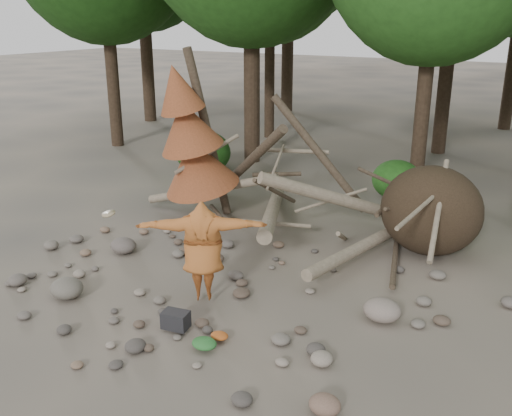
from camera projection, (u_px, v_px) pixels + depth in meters
The scene contains 13 objects.
ground at pixel (224, 305), 10.44m from camera, with size 120.00×120.00×0.00m, color #514C44.
deadfall_pile at pixel (404, 209), 12.64m from camera, with size 8.55×5.24×3.30m.
dead_conifer at pixel (191, 140), 13.99m from camera, with size 2.06×2.16×4.35m.
bush_left at pixel (203, 153), 18.71m from camera, with size 1.80×1.80×1.44m, color #1A4512.
bush_mid at pixel (397, 180), 16.26m from camera, with size 1.40×1.40×1.12m, color #235819.
frisbee_thrower at pixel (203, 250), 10.24m from camera, with size 2.95×1.72×1.88m.
backpack at pixel (176, 323), 9.55m from camera, with size 0.44×0.29×0.29m, color black.
cloth_green at pixel (204, 346), 9.01m from camera, with size 0.41×0.35×0.16m, color #29672C.
cloth_orange at pixel (219, 338), 9.26m from camera, with size 0.30×0.25×0.11m, color #A44E1C.
boulder_front_left at pixel (67, 288), 10.65m from camera, with size 0.64×0.57×0.38m, color #676156.
boulder_front_right at pixel (325, 405), 7.58m from camera, with size 0.44×0.39×0.26m, color #7B5E4D.
boulder_mid_right at pixel (382, 310), 9.86m from camera, with size 0.66×0.59×0.40m, color gray.
boulder_mid_left at pixel (123, 246), 12.64m from camera, with size 0.58×0.52×0.35m, color #605751.
Camera 1 is at (5.18, -7.75, 5.07)m, focal length 40.00 mm.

